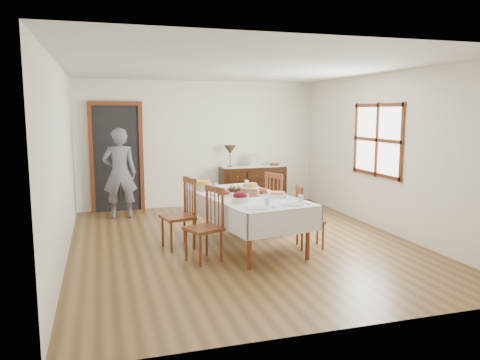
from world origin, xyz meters
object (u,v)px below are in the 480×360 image
object	(u,v)px
dining_table	(246,202)
table_lamp	(230,150)
person	(120,170)
chair_left_near	(207,224)
chair_right_near	(307,217)
chair_right_far	(280,203)
sideboard	(253,186)
chair_left_far	(181,213)

from	to	relation	value
dining_table	table_lamp	bearing A→B (deg)	68.73
dining_table	person	xyz separation A→B (m)	(-1.69, 2.43, 0.23)
chair_left_near	table_lamp	distance (m)	3.72
chair_right_near	chair_right_far	xyz separation A→B (m)	(-0.10, 0.83, 0.05)
chair_right_far	sideboard	distance (m)	2.42
chair_left_near	chair_right_far	bearing A→B (deg)	102.91
dining_table	chair_left_far	xyz separation A→B (m)	(-0.92, 0.21, -0.15)
table_lamp	sideboard	bearing A→B (deg)	-2.92
sideboard	chair_left_far	bearing A→B (deg)	-126.34
dining_table	chair_left_far	world-z (taller)	chair_left_far
chair_left_far	chair_right_near	bearing A→B (deg)	60.49
chair_right_far	person	xyz separation A→B (m)	(-2.42, 1.92, 0.39)
chair_left_far	sideboard	size ratio (longest dim) A/B	0.75
table_lamp	chair_left_far	bearing A→B (deg)	-118.77
chair_right_near	dining_table	bearing A→B (deg)	80.17
chair_right_far	dining_table	bearing A→B (deg)	103.30
chair_left_far	table_lamp	distance (m)	3.17
chair_left_far	table_lamp	world-z (taller)	table_lamp
chair_left_near	person	world-z (taller)	person
dining_table	table_lamp	distance (m)	3.03
chair_right_near	table_lamp	xyz separation A→B (m)	(-0.26, 3.25, 0.72)
person	table_lamp	xyz separation A→B (m)	(2.26, 0.49, 0.28)
chair_left_near	table_lamp	size ratio (longest dim) A/B	2.16
chair_left_near	person	xyz separation A→B (m)	(-0.98, 2.93, 0.40)
chair_left_far	chair_right_far	world-z (taller)	chair_left_far
sideboard	person	bearing A→B (deg)	-170.30
dining_table	chair_right_near	xyz separation A→B (m)	(0.83, -0.32, -0.21)
dining_table	sideboard	size ratio (longest dim) A/B	1.73
chair_left_near	table_lamp	bearing A→B (deg)	137.36
chair_left_far	chair_right_far	xyz separation A→B (m)	(1.66, 0.31, -0.01)
chair_left_near	chair_right_far	world-z (taller)	chair_right_far
chair_right_near	sideboard	size ratio (longest dim) A/B	0.66
chair_right_near	table_lamp	world-z (taller)	table_lamp
sideboard	table_lamp	distance (m)	0.91
person	table_lamp	bearing A→B (deg)	-165.84
dining_table	person	bearing A→B (deg)	114.48
chair_left_near	chair_right_far	distance (m)	1.76
table_lamp	chair_right_near	bearing A→B (deg)	-85.39
chair_left_near	person	bearing A→B (deg)	176.30
chair_right_far	table_lamp	distance (m)	2.51
person	sideboard	bearing A→B (deg)	-168.49
chair_right_far	chair_left_far	bearing A→B (deg)	78.74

